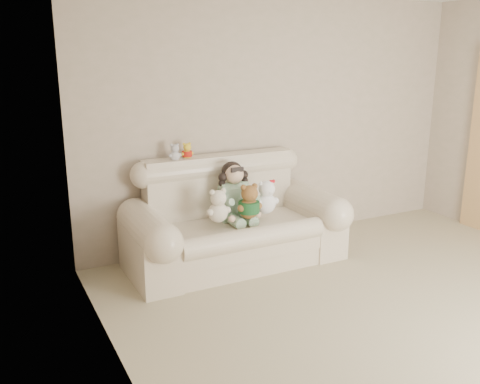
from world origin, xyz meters
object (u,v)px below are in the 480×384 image
(seated_child, at_px, (234,191))
(cream_teddy, at_px, (218,203))
(sofa, at_px, (235,213))
(white_cat, at_px, (266,193))
(brown_teddy, at_px, (249,198))

(seated_child, height_order, cream_teddy, seated_child)
(sofa, bearing_deg, white_cat, -18.16)
(seated_child, height_order, white_cat, seated_child)
(white_cat, xyz_separation_m, cream_teddy, (-0.53, -0.04, -0.01))
(brown_teddy, xyz_separation_m, white_cat, (0.23, 0.07, 0.00))
(seated_child, bearing_deg, sofa, -105.66)
(seated_child, height_order, brown_teddy, seated_child)
(cream_teddy, bearing_deg, white_cat, 24.33)
(sofa, xyz_separation_m, seated_child, (0.02, 0.08, 0.20))
(sofa, bearing_deg, cream_teddy, -152.01)
(cream_teddy, bearing_deg, brown_teddy, 13.39)
(brown_teddy, bearing_deg, seated_child, 92.96)
(white_cat, relative_size, cream_teddy, 1.07)
(seated_child, distance_m, white_cat, 0.32)
(sofa, bearing_deg, brown_teddy, -70.05)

